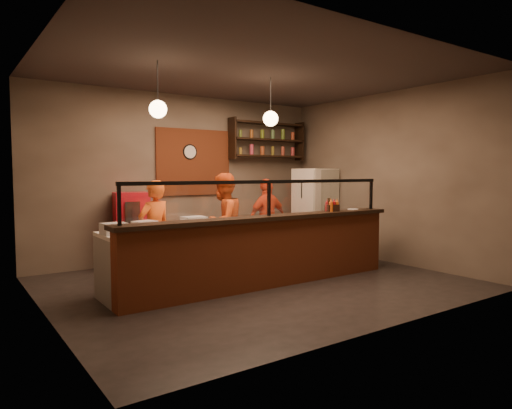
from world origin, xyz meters
TOP-DOWN VIEW (x-y plane):
  - floor at (0.00, 0.00)m, footprint 6.00×6.00m
  - ceiling at (0.00, 0.00)m, footprint 6.00×6.00m
  - wall_back at (0.00, 2.50)m, footprint 6.00×0.00m
  - wall_left at (-3.00, 0.00)m, footprint 0.00×5.00m
  - wall_right at (3.00, 0.00)m, footprint 0.00×5.00m
  - wall_front at (0.00, -2.50)m, footprint 6.00×0.00m
  - brick_patch at (0.20, 2.47)m, footprint 1.60×0.04m
  - service_counter at (0.00, -0.30)m, footprint 4.60×0.25m
  - counter_ledge at (0.00, -0.30)m, footprint 4.70×0.37m
  - worktop_cabinet at (0.00, 0.20)m, footprint 4.60×0.75m
  - worktop at (0.00, 0.20)m, footprint 4.60×0.75m
  - sneeze_guard at (0.00, -0.30)m, footprint 4.50×0.05m
  - wall_shelving at (1.90, 2.32)m, footprint 1.84×0.28m
  - wall_clock at (0.10, 2.46)m, footprint 0.30×0.04m
  - pendant_left at (-1.50, 0.20)m, footprint 0.24×0.24m
  - pendant_right at (0.40, 0.20)m, footprint 0.24×0.24m
  - cook_left at (-1.30, 0.87)m, footprint 0.66×0.53m
  - cook_mid at (-0.04, 0.95)m, footprint 1.01×0.92m
  - cook_right at (1.24, 1.43)m, footprint 0.95×0.46m
  - fridge at (2.60, 1.56)m, footprint 0.79×0.75m
  - red_cooler at (-1.21, 2.15)m, footprint 0.67×0.63m
  - pizza_dough at (-0.45, 0.19)m, footprint 0.62×0.62m
  - prep_tub_a at (-1.71, 0.22)m, footprint 0.33×0.29m
  - prep_tub_b at (-0.96, 0.24)m, footprint 0.33×0.26m
  - prep_tub_c at (-2.15, 0.14)m, footprint 0.32×0.27m
  - rolling_pin at (-1.91, 0.31)m, footprint 0.38×0.20m
  - condiment_caddy at (1.32, -0.26)m, footprint 0.23×0.20m
  - pepper_mill at (1.27, -0.23)m, footprint 0.06×0.06m
  - small_plate at (1.84, -0.23)m, footprint 0.24×0.24m

SIDE VIEW (x-z plane):
  - floor at x=0.00m, z-range 0.00..0.00m
  - worktop_cabinet at x=0.00m, z-range 0.00..0.85m
  - service_counter at x=0.00m, z-range 0.00..1.00m
  - red_cooler at x=-1.21m, z-range 0.00..1.35m
  - cook_right at x=1.24m, z-range 0.00..1.58m
  - cook_left at x=-1.30m, z-range 0.00..1.58m
  - cook_mid at x=-0.04m, z-range 0.00..1.69m
  - worktop at x=0.00m, z-range 0.85..0.90m
  - fridge at x=2.60m, z-range 0.00..1.78m
  - pizza_dough at x=-0.45m, z-range 0.90..0.91m
  - rolling_pin at x=-1.91m, z-range 0.90..0.97m
  - prep_tub_a at x=-1.71m, z-range 0.90..1.04m
  - prep_tub_c at x=-2.15m, z-range 0.90..1.05m
  - prep_tub_b at x=-0.96m, z-range 0.90..1.06m
  - counter_ledge at x=0.00m, z-range 1.00..1.06m
  - small_plate at x=1.84m, z-range 1.06..1.07m
  - condiment_caddy at x=1.32m, z-range 1.06..1.17m
  - pepper_mill at x=1.27m, z-range 1.06..1.28m
  - sneeze_guard at x=0.00m, z-range 1.11..1.63m
  - wall_back at x=0.00m, z-range -1.40..4.60m
  - wall_left at x=-3.00m, z-range -0.90..4.10m
  - wall_right at x=3.00m, z-range -0.90..4.10m
  - wall_front at x=0.00m, z-range -1.40..4.60m
  - brick_patch at x=0.20m, z-range 1.25..2.55m
  - wall_clock at x=0.10m, z-range 1.95..2.25m
  - wall_shelving at x=1.90m, z-range 1.98..2.83m
  - pendant_left at x=-1.50m, z-range 2.17..2.94m
  - pendant_right at x=0.40m, z-range 2.17..2.94m
  - ceiling at x=0.00m, z-range 3.20..3.20m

